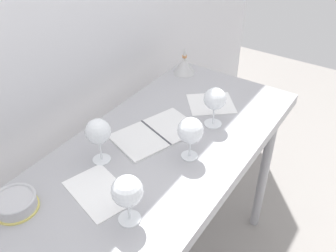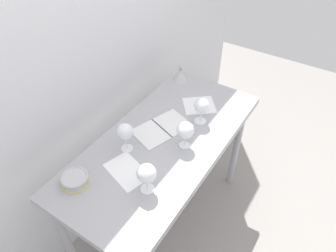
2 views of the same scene
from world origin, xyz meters
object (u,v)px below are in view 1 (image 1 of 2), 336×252
wine_glass_near_right (215,100)px  wine_glass_near_left (127,192)px  tasting_sheet_upper (211,104)px  decanter_funnel (184,65)px  wine_glass_far_left (98,132)px  tasting_bowl (15,202)px  wine_glass_near_center (190,131)px  tasting_sheet_lower (99,192)px  open_notebook (156,133)px

wine_glass_near_right → wine_glass_near_left: bearing=-177.5°
tasting_sheet_upper → decanter_funnel: 0.33m
wine_glass_far_left → tasting_bowl: 0.35m
decanter_funnel → wine_glass_near_center: bearing=-146.7°
wine_glass_far_left → tasting_sheet_lower: (-0.13, -0.10, -0.13)m
wine_glass_near_right → tasting_bowl: (-0.77, 0.30, -0.09)m
wine_glass_far_left → wine_glass_near_center: size_ratio=1.06×
tasting_sheet_upper → tasting_sheet_lower: bearing=136.0°
tasting_sheet_upper → decanter_funnel: bearing=13.8°
wine_glass_near_left → wine_glass_near_center: (0.36, 0.00, -0.00)m
wine_glass_far_left → open_notebook: size_ratio=0.46×
tasting_sheet_upper → tasting_bowl: (-0.90, 0.22, 0.03)m
wine_glass_near_left → tasting_sheet_lower: wine_glass_near_left is taller
wine_glass_near_right → tasting_sheet_lower: (-0.56, 0.13, -0.12)m
wine_glass_far_left → open_notebook: (0.24, -0.07, -0.12)m
tasting_bowl → decanter_funnel: size_ratio=1.01×
wine_glass_far_left → tasting_sheet_lower: wine_glass_far_left is taller
open_notebook → tasting_bowl: bearing=-175.0°
wine_glass_near_right → open_notebook: size_ratio=0.44×
tasting_sheet_lower → tasting_bowl: size_ratio=1.66×
open_notebook → tasting_sheet_upper: bearing=5.4°
wine_glass_far_left → tasting_sheet_upper: (0.57, -0.15, -0.13)m
wine_glass_near_center → decanter_funnel: 0.68m
wine_glass_far_left → wine_glass_near_center: (0.20, -0.26, -0.01)m
tasting_sheet_lower → wine_glass_far_left: bearing=55.5°
wine_glass_far_left → wine_glass_near_left: (-0.17, -0.26, -0.01)m
wine_glass_near_left → tasting_sheet_upper: size_ratio=0.85×
tasting_sheet_lower → decanter_funnel: 0.92m
wine_glass_near_right → decanter_funnel: bearing=46.3°
open_notebook → wine_glass_far_left: bearing=-177.9°
wine_glass_near_right → tasting_sheet_lower: bearing=166.8°
wine_glass_near_left → wine_glass_near_right: bearing=2.5°
wine_glass_near_center → open_notebook: (0.05, 0.19, -0.11)m
wine_glass_near_center → tasting_sheet_lower: wine_glass_near_center is taller
wine_glass_far_left → wine_glass_near_center: 0.33m
tasting_bowl → open_notebook: bearing=-13.9°
wine_glass_far_left → wine_glass_near_center: bearing=-52.7°
wine_glass_far_left → wine_glass_near_right: 0.49m
wine_glass_near_center → open_notebook: 0.22m
wine_glass_near_right → open_notebook: wine_glass_near_right is taller
wine_glass_near_center → tasting_sheet_lower: 0.38m
wine_glass_near_left → open_notebook: 0.47m
open_notebook → tasting_bowl: size_ratio=2.70×
wine_glass_near_left → decanter_funnel: wine_glass_near_left is taller
wine_glass_far_left → wine_glass_near_right: wine_glass_far_left is taller
tasting_bowl → wine_glass_far_left: bearing=-11.7°
open_notebook → wine_glass_near_left: bearing=-136.4°
wine_glass_far_left → tasting_sheet_lower: bearing=-141.5°
decanter_funnel → tasting_bowl: bearing=-177.9°
wine_glass_near_right → decanter_funnel: wine_glass_near_right is taller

